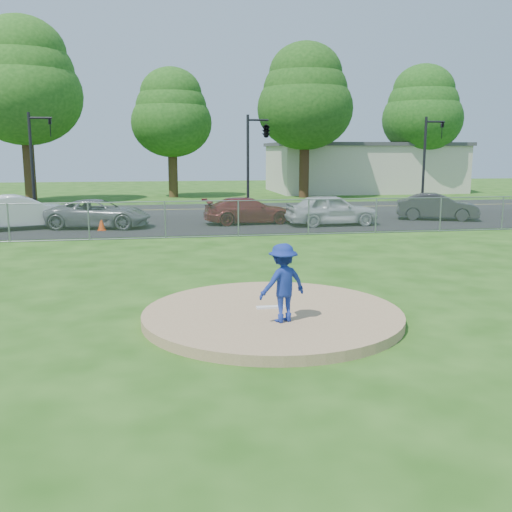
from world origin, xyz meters
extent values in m
plane|color=#1D4A10|center=(0.00, 10.00, 0.00)|extent=(120.00, 120.00, 0.00)
cylinder|color=#9C7B55|center=(0.00, 0.00, 0.10)|extent=(5.40, 5.40, 0.20)
cube|color=white|center=(0.00, 0.20, 0.22)|extent=(0.60, 0.15, 0.04)
cube|color=gray|center=(0.00, 12.00, 0.75)|extent=(40.00, 0.06, 1.50)
cube|color=black|center=(0.00, 16.50, 0.01)|extent=(50.00, 8.00, 0.01)
cube|color=black|center=(0.00, 24.00, 0.00)|extent=(60.00, 7.00, 0.01)
cube|color=#BDB8A1|center=(16.00, 38.00, 2.00)|extent=(16.00, 9.00, 4.00)
cube|color=#3F3F42|center=(16.00, 38.00, 4.15)|extent=(16.40, 9.40, 0.30)
cylinder|color=#3A2715|center=(-11.00, 31.00, 2.45)|extent=(0.78, 0.78, 4.90)
ellipsoid|color=#1F5316|center=(-11.00, 31.00, 7.25)|extent=(7.84, 7.84, 6.66)
ellipsoid|color=#1F5316|center=(-11.00, 31.00, 8.62)|extent=(6.90, 6.90, 5.86)
ellipsoid|color=#1F5316|center=(-11.00, 31.00, 10.00)|extent=(5.96, 5.96, 5.06)
cylinder|color=#3C2A15|center=(-1.00, 34.00, 1.92)|extent=(0.72, 0.72, 3.85)
ellipsoid|color=#1B4D14|center=(-1.00, 34.00, 5.70)|extent=(6.16, 6.16, 5.24)
ellipsoid|color=#1B4D14|center=(-1.00, 34.00, 6.78)|extent=(5.42, 5.42, 4.61)
ellipsoid|color=#1B4D14|center=(-1.00, 34.00, 7.85)|extent=(4.68, 4.68, 3.98)
cylinder|color=#362013|center=(9.00, 32.00, 2.27)|extent=(0.76, 0.76, 4.55)
ellipsoid|color=#194512|center=(9.00, 32.00, 6.73)|extent=(7.28, 7.28, 6.19)
ellipsoid|color=#194512|center=(9.00, 32.00, 8.01)|extent=(6.41, 6.41, 5.45)
ellipsoid|color=#194512|center=(9.00, 32.00, 9.28)|extent=(5.53, 5.53, 4.70)
cylinder|color=#372514|center=(20.00, 35.00, 2.10)|extent=(0.74, 0.74, 4.20)
ellipsoid|color=#184913|center=(20.00, 35.00, 6.22)|extent=(6.72, 6.72, 5.71)
ellipsoid|color=#184913|center=(20.00, 35.00, 7.39)|extent=(5.91, 5.91, 5.03)
ellipsoid|color=#184913|center=(20.00, 35.00, 8.57)|extent=(5.11, 5.11, 4.34)
cylinder|color=black|center=(-9.00, 22.00, 2.80)|extent=(0.16, 0.16, 5.60)
cylinder|color=black|center=(-8.40, 22.00, 5.30)|extent=(1.20, 0.12, 0.12)
imported|color=black|center=(-7.92, 22.00, 4.80)|extent=(0.16, 0.20, 1.00)
cylinder|color=black|center=(3.00, 22.00, 2.80)|extent=(0.16, 0.16, 5.60)
cylinder|color=black|center=(3.60, 22.00, 5.30)|extent=(1.20, 0.12, 0.12)
imported|color=black|center=(4.08, 22.00, 4.80)|extent=(0.53, 2.48, 1.00)
cylinder|color=black|center=(14.00, 22.00, 2.80)|extent=(0.16, 0.16, 5.60)
cylinder|color=black|center=(14.60, 22.00, 5.30)|extent=(1.20, 0.12, 0.12)
imported|color=black|center=(15.08, 22.00, 4.80)|extent=(0.16, 0.20, 1.00)
imported|color=navy|center=(0.04, -0.77, 0.97)|extent=(1.13, 0.88, 1.53)
cone|color=#E2400B|center=(-4.77, 14.88, 0.34)|extent=(0.34, 0.34, 0.67)
imported|color=white|center=(-8.42, 16.05, 0.78)|extent=(4.94, 3.11, 1.54)
imported|color=slate|center=(-4.97, 15.90, 0.66)|extent=(5.02, 2.98, 1.31)
imported|color=maroon|center=(2.10, 16.26, 0.65)|extent=(4.55, 2.20, 1.28)
imported|color=silver|center=(5.95, 15.01, 0.76)|extent=(4.47, 1.99, 1.49)
imported|color=#27282A|center=(12.02, 16.21, 0.68)|extent=(4.32, 2.87, 1.35)
camera|label=1|loc=(-2.31, -11.26, 3.45)|focal=40.00mm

